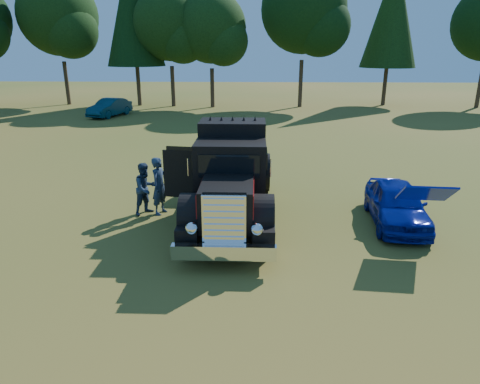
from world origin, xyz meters
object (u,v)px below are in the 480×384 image
Objects in this scene: diamond_t_truck at (231,181)px; spectator_near at (160,186)px; hotrod_coupe at (397,204)px; distant_teal_car at (110,108)px; spectator_far at (146,189)px.

diamond_t_truck is 2.42m from spectator_near.
hotrod_coupe is 26.48m from distant_teal_car.
hotrod_coupe reaches higher than spectator_far.
hotrod_coupe is (5.06, -0.07, -0.63)m from diamond_t_truck.
spectator_near reaches higher than spectator_far.
spectator_near is (-7.40, 0.59, 0.29)m from hotrod_coupe.
spectator_far is 0.40× the size of distant_teal_car.
diamond_t_truck is 5.10m from hotrod_coupe.
hotrod_coupe is 0.99× the size of distant_teal_car.
hotrod_coupe is 7.43m from spectator_near.
spectator_far reaches higher than distant_teal_car.
diamond_t_truck is 3.82× the size of spectator_near.
spectator_near is at bearing -50.47° from distant_teal_car.
hotrod_coupe is at bearing -73.45° from spectator_near.
spectator_near is 0.45× the size of distant_teal_car.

